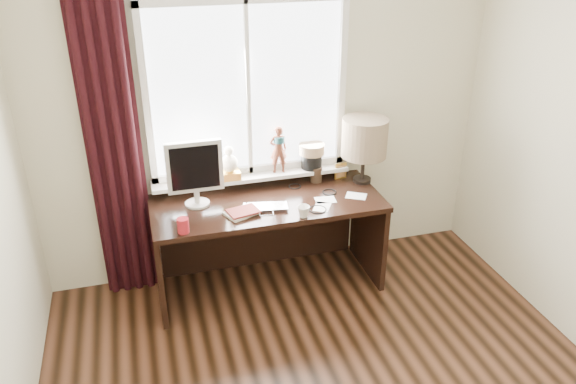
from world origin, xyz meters
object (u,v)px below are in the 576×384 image
object	(u,v)px
laptop	(266,207)
monitor	(195,170)
mug	(304,211)
red_cup	(183,225)
table_lamp	(365,138)
desk	(265,224)

from	to	relation	value
laptop	monitor	distance (m)	0.57
monitor	mug	bearing A→B (deg)	-29.51
red_cup	table_lamp	world-z (taller)	table_lamp
red_cup	monitor	distance (m)	0.46
monitor	table_lamp	world-z (taller)	table_lamp
red_cup	desk	world-z (taller)	red_cup
mug	table_lamp	size ratio (longest dim) A/B	0.17
laptop	table_lamp	bearing A→B (deg)	26.22
laptop	monitor	size ratio (longest dim) A/B	0.65
laptop	desk	distance (m)	0.33
table_lamp	mug	bearing A→B (deg)	-145.43
mug	desk	size ratio (longest dim) A/B	0.05
red_cup	mug	bearing A→B (deg)	-1.15
laptop	red_cup	size ratio (longest dim) A/B	3.10
mug	table_lamp	xyz separation A→B (m)	(0.62, 0.42, 0.32)
red_cup	table_lamp	distance (m)	1.53
desk	laptop	bearing A→B (deg)	-100.18
red_cup	monitor	world-z (taller)	monitor
mug	laptop	bearing A→B (deg)	139.74
laptop	table_lamp	distance (m)	0.94
mug	red_cup	bearing A→B (deg)	178.85
mug	red_cup	xyz separation A→B (m)	(-0.83, 0.02, 0.01)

